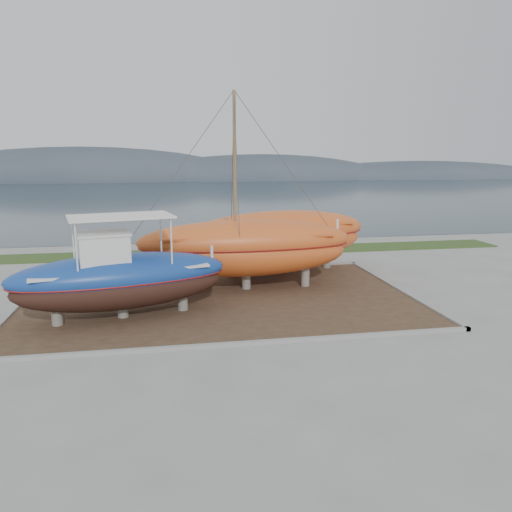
{
  "coord_description": "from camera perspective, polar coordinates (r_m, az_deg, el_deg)",
  "views": [
    {
      "loc": [
        -2.32,
        -18.92,
        6.76
      ],
      "look_at": [
        1.77,
        4.0,
        2.03
      ],
      "focal_mm": 35.0,
      "sensor_mm": 36.0,
      "label": 1
    }
  ],
  "objects": [
    {
      "name": "dirt_patch",
      "position": [
        24.0,
        -4.19,
        -4.84
      ],
      "size": [
        18.0,
        12.0,
        0.06
      ],
      "primitive_type": "cube",
      "color": "#422D1E",
      "rests_on": "ground"
    },
    {
      "name": "blue_caique",
      "position": [
        21.35,
        -15.21,
        -1.25
      ],
      "size": [
        9.34,
        4.72,
        4.3
      ],
      "primitive_type": null,
      "rotation": [
        0.0,
        0.0,
        0.23
      ],
      "color": "#173E93",
      "rests_on": "dirt_patch"
    },
    {
      "name": "mountain_ridge",
      "position": [
        144.1,
        -9.3,
        8.64
      ],
      "size": [
        200.0,
        36.0,
        20.0
      ],
      "primitive_type": null,
      "color": "#333D49",
      "rests_on": "ground"
    },
    {
      "name": "sea",
      "position": [
        89.21,
        -8.68,
        7.01
      ],
      "size": [
        260.0,
        100.0,
        0.04
      ],
      "primitive_type": null,
      "color": "#1B2C37",
      "rests_on": "ground"
    },
    {
      "name": "white_dinghy",
      "position": [
        25.67,
        -20.57,
        -3.0
      ],
      "size": [
        4.32,
        2.8,
        1.22
      ],
      "primitive_type": null,
      "rotation": [
        0.0,
        0.0,
        -0.35
      ],
      "color": "silver",
      "rests_on": "dirt_patch"
    },
    {
      "name": "orange_sailboat",
      "position": [
        24.72,
        -1.17,
        7.19
      ],
      "size": [
        10.86,
        3.31,
        9.71
      ],
      "primitive_type": null,
      "rotation": [
        0.0,
        0.0,
        0.01
      ],
      "color": "#D15620",
      "rests_on": "dirt_patch"
    },
    {
      "name": "ground",
      "position": [
        20.23,
        -2.98,
        -8.07
      ],
      "size": [
        140.0,
        140.0,
        0.0
      ],
      "primitive_type": "plane",
      "color": "gray",
      "rests_on": "ground"
    },
    {
      "name": "curb_frame",
      "position": [
        23.99,
        -4.19,
        -4.74
      ],
      "size": [
        18.6,
        12.6,
        0.15
      ],
      "primitive_type": null,
      "color": "gray",
      "rests_on": "ground"
    },
    {
      "name": "grass_strip",
      "position": [
        35.15,
        -6.16,
        0.39
      ],
      "size": [
        44.0,
        3.0,
        0.08
      ],
      "primitive_type": "cube",
      "color": "#284219",
      "rests_on": "ground"
    },
    {
      "name": "orange_bare_hull",
      "position": [
        28.86,
        2.82,
        1.56
      ],
      "size": [
        11.02,
        5.08,
        3.48
      ],
      "primitive_type": null,
      "rotation": [
        0.0,
        0.0,
        0.18
      ],
      "color": "#D15620",
      "rests_on": "dirt_patch"
    }
  ]
}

